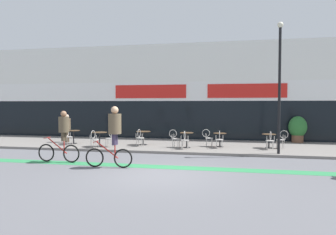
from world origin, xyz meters
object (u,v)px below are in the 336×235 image
at_px(cafe_chair_2_near, 140,136).
at_px(cafe_chair_4_side, 208,137).
at_px(bistro_table_5, 269,138).
at_px(cafe_chair_4_near, 219,138).
at_px(bistro_table_2, 143,135).
at_px(cafe_chair_3_near, 185,139).
at_px(bistro_table_1, 99,136).
at_px(cafe_chair_1_side, 111,137).
at_px(cafe_chair_1_near, 94,138).
at_px(bistro_table_4, 220,137).
at_px(cafe_chair_5_near, 270,139).
at_px(lamp_post, 280,79).
at_px(bistro_table_3, 187,137).
at_px(planter_pot, 298,128).
at_px(pedestrian_near_end, 67,126).
at_px(cyclist_0, 62,134).
at_px(cafe_chair_3_side, 175,137).
at_px(cafe_chair_0_near, 68,135).
at_px(cafe_chair_5_side, 282,138).
at_px(bistro_table_0, 74,134).
at_px(cyclist_1, 113,131).

bearing_deg(cafe_chair_2_near, cafe_chair_4_side, -74.32).
xyz_separation_m(bistro_table_5, cafe_chair_4_near, (-2.42, -0.65, 0.01)).
relative_size(bistro_table_2, cafe_chair_3_near, 0.85).
bearing_deg(cafe_chair_4_side, bistro_table_2, 173.02).
distance_m(bistro_table_1, cafe_chair_1_side, 0.63).
bearing_deg(cafe_chair_1_near, bistro_table_4, -68.72).
bearing_deg(bistro_table_5, cafe_chair_5_near, -89.66).
bearing_deg(lamp_post, bistro_table_3, 165.24).
bearing_deg(cafe_chair_5_near, planter_pot, -30.63).
xyz_separation_m(cafe_chair_1_side, cafe_chair_4_side, (4.86, 1.21, 0.00)).
xyz_separation_m(bistro_table_2, cafe_chair_5_near, (6.52, -0.53, -0.02)).
bearing_deg(lamp_post, pedestrian_near_end, 169.99).
bearing_deg(cyclist_0, cafe_chair_2_near, -112.37).
height_order(cafe_chair_3_side, planter_pot, planter_pot).
bearing_deg(bistro_table_3, pedestrian_near_end, 172.92).
distance_m(planter_pot, pedestrian_near_end, 13.28).
xyz_separation_m(bistro_table_2, cafe_chair_1_near, (-2.03, -1.77, -0.02)).
height_order(cafe_chair_3_side, cafe_chair_5_near, same).
bearing_deg(bistro_table_3, cafe_chair_0_near, -177.16).
relative_size(cafe_chair_0_near, cafe_chair_3_side, 1.00).
xyz_separation_m(cafe_chair_3_side, planter_pot, (6.50, 3.52, 0.29)).
bearing_deg(cafe_chair_5_side, cafe_chair_5_near, 37.91).
xyz_separation_m(bistro_table_0, cafe_chair_3_near, (6.41, -0.93, -0.01)).
bearing_deg(cafe_chair_3_near, cafe_chair_1_side, 88.15).
height_order(cafe_chair_5_side, cyclist_1, cyclist_1).
relative_size(cafe_chair_4_side, cyclist_1, 0.40).
relative_size(cafe_chair_5_near, pedestrian_near_end, 0.56).
bearing_deg(cafe_chair_5_near, cyclist_0, 115.51).
bearing_deg(cafe_chair_5_near, bistro_table_2, 82.56).
height_order(cafe_chair_5_near, cafe_chair_5_side, same).
distance_m(cafe_chair_5_near, cyclist_1, 7.92).
bearing_deg(bistro_table_2, cafe_chair_3_near, -26.42).
height_order(bistro_table_4, cafe_chair_5_side, cafe_chair_5_side).
distance_m(bistro_table_2, bistro_table_4, 4.09).
distance_m(bistro_table_1, cafe_chair_5_near, 8.57).
bearing_deg(cafe_chair_2_near, bistro_table_5, -79.21).
distance_m(cafe_chair_2_near, cafe_chair_5_near, 6.53).
height_order(cafe_chair_4_side, lamp_post, lamp_post).
distance_m(bistro_table_1, cafe_chair_0_near, 1.93).
bearing_deg(planter_pot, cafe_chair_1_side, -157.32).
distance_m(cafe_chair_1_near, cafe_chair_5_side, 9.36).
xyz_separation_m(cafe_chair_3_side, cafe_chair_4_near, (2.25, 0.04, 0.00)).
height_order(bistro_table_3, cafe_chair_1_side, cafe_chair_1_side).
height_order(bistro_table_4, cafe_chair_3_side, cafe_chair_3_side).
distance_m(cafe_chair_1_side, cafe_chair_5_side, 8.63).
bearing_deg(cafe_chair_4_side, cafe_chair_5_near, -18.96).
xyz_separation_m(cafe_chair_3_near, cafe_chair_5_near, (4.05, 0.70, 0.00)).
bearing_deg(cafe_chair_1_near, cafe_chair_2_near, -56.05).
height_order(cafe_chair_5_side, lamp_post, lamp_post).
xyz_separation_m(cafe_chair_5_near, pedestrian_near_end, (-11.19, 0.81, 0.44)).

